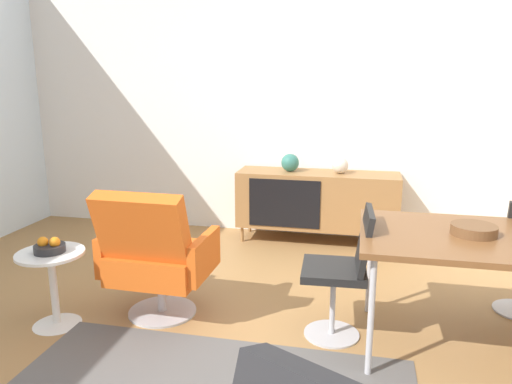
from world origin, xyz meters
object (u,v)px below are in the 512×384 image
(fruit_bowl, at_px, (49,247))
(side_table_round, at_px, (53,280))
(dining_table, at_px, (501,244))
(dining_chair_near_window, at_px, (344,268))
(sideboard, at_px, (317,200))
(vase_sculptural_dark, at_px, (340,166))
(lounge_chair_red, at_px, (155,254))
(vase_cobalt, at_px, (290,163))
(wooden_bowl_on_table, at_px, (474,230))

(fruit_bowl, bearing_deg, side_table_round, 100.05)
(dining_table, height_order, dining_chair_near_window, dining_chair_near_window)
(sideboard, distance_m, vase_sculptural_dark, 0.42)
(vase_sculptural_dark, relative_size, fruit_bowl, 0.78)
(sideboard, bearing_deg, fruit_bowl, -126.36)
(dining_chair_near_window, xyz_separation_m, lounge_chair_red, (-1.27, -0.02, -0.00))
(vase_cobalt, distance_m, lounge_chair_red, 2.00)
(dining_chair_near_window, relative_size, side_table_round, 1.65)
(dining_table, bearing_deg, vase_cobalt, 129.36)
(dining_chair_near_window, distance_m, fruit_bowl, 1.92)
(dining_chair_near_window, bearing_deg, side_table_round, -171.99)
(dining_chair_near_window, height_order, lounge_chair_red, lounge_chair_red)
(vase_cobalt, relative_size, dining_chair_near_window, 0.21)
(wooden_bowl_on_table, relative_size, side_table_round, 0.50)
(sideboard, xyz_separation_m, lounge_chair_red, (-0.92, -1.86, 0.03))
(lounge_chair_red, bearing_deg, vase_sculptural_dark, 58.58)
(side_table_round, bearing_deg, sideboard, 53.63)
(sideboard, relative_size, dining_table, 1.00)
(lounge_chair_red, relative_size, side_table_round, 1.82)
(wooden_bowl_on_table, bearing_deg, dining_table, -4.60)
(vase_sculptural_dark, xyz_separation_m, fruit_bowl, (-1.77, -2.11, -0.24))
(vase_sculptural_dark, bearing_deg, dining_chair_near_window, -86.06)
(lounge_chair_red, bearing_deg, fruit_bowl, -158.78)
(vase_sculptural_dark, height_order, lounge_chair_red, lounge_chair_red)
(side_table_round, relative_size, fruit_bowl, 2.60)
(dining_table, xyz_separation_m, lounge_chair_red, (-2.15, -0.02, -0.23))
(sideboard, relative_size, fruit_bowl, 8.00)
(sideboard, distance_m, dining_table, 2.23)
(vase_cobalt, bearing_deg, wooden_bowl_on_table, -53.38)
(vase_sculptural_dark, distance_m, side_table_round, 2.80)
(vase_sculptural_dark, relative_size, wooden_bowl_on_table, 0.60)
(sideboard, distance_m, dining_chair_near_window, 1.87)
(lounge_chair_red, xyz_separation_m, fruit_bowl, (-0.63, -0.25, 0.09))
(vase_sculptural_dark, relative_size, dining_chair_near_window, 0.18)
(vase_cobalt, bearing_deg, side_table_round, -121.11)
(dining_table, xyz_separation_m, dining_chair_near_window, (-0.89, 0.00, -0.23))
(sideboard, xyz_separation_m, wooden_bowl_on_table, (1.08, -1.83, 0.33))
(sideboard, relative_size, wooden_bowl_on_table, 6.15)
(vase_cobalt, bearing_deg, sideboard, -0.39)
(fruit_bowl, bearing_deg, wooden_bowl_on_table, 5.99)
(vase_cobalt, distance_m, fruit_bowl, 2.48)
(dining_table, height_order, wooden_bowl_on_table, wooden_bowl_on_table)
(dining_table, relative_size, fruit_bowl, 8.00)
(dining_table, bearing_deg, dining_chair_near_window, 179.78)
(dining_table, bearing_deg, fruit_bowl, -174.58)
(vase_cobalt, relative_size, side_table_round, 0.34)
(dining_table, distance_m, fruit_bowl, 2.80)
(lounge_chair_red, relative_size, fruit_bowl, 4.73)
(fruit_bowl, bearing_deg, lounge_chair_red, 21.22)
(vase_sculptural_dark, xyz_separation_m, wooden_bowl_on_table, (0.86, -1.83, -0.03))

